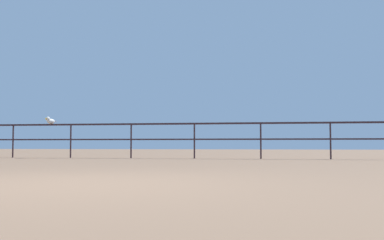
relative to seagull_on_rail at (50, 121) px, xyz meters
name	(u,v)px	position (x,y,z in m)	size (l,w,h in m)	color
ground_plane	(66,184)	(4.23, -7.90, -1.07)	(60.00, 60.00, 0.00)	brown
pier_railing	(194,132)	(4.23, 0.02, -0.35)	(25.22, 0.05, 0.98)	#311F23
seagull_on_rail	(50,121)	(0.00, 0.00, 0.00)	(0.23, 0.42, 0.20)	silver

